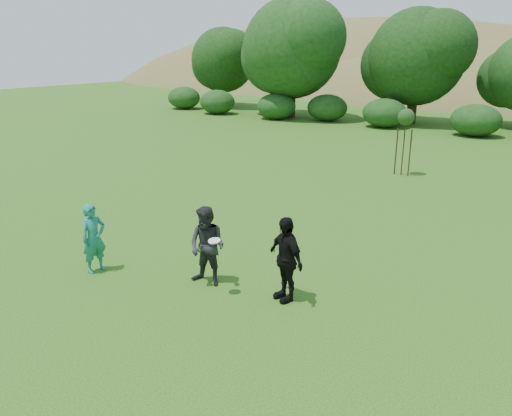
{
  "coord_description": "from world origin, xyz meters",
  "views": [
    {
      "loc": [
        7.25,
        -7.66,
        5.23
      ],
      "look_at": [
        0.0,
        3.0,
        1.1
      ],
      "focal_mm": 35.0,
      "sensor_mm": 36.0,
      "label": 1
    }
  ],
  "objects_px": {
    "player_black": "(286,259)",
    "sapling": "(406,119)",
    "player_grey": "(207,246)",
    "player_teal": "(94,238)"
  },
  "relations": [
    {
      "from": "player_teal",
      "to": "sapling",
      "type": "relative_size",
      "value": 0.6
    },
    {
      "from": "player_teal",
      "to": "sapling",
      "type": "distance_m",
      "value": 14.21
    },
    {
      "from": "player_teal",
      "to": "player_grey",
      "type": "height_order",
      "value": "player_grey"
    },
    {
      "from": "player_grey",
      "to": "player_black",
      "type": "distance_m",
      "value": 1.9
    },
    {
      "from": "player_black",
      "to": "sapling",
      "type": "height_order",
      "value": "sapling"
    },
    {
      "from": "player_teal",
      "to": "player_black",
      "type": "bearing_deg",
      "value": -64.54
    },
    {
      "from": "player_teal",
      "to": "player_black",
      "type": "distance_m",
      "value": 4.78
    },
    {
      "from": "player_grey",
      "to": "sapling",
      "type": "height_order",
      "value": "sapling"
    },
    {
      "from": "player_grey",
      "to": "sapling",
      "type": "distance_m",
      "value": 12.89
    },
    {
      "from": "player_teal",
      "to": "player_black",
      "type": "height_order",
      "value": "player_black"
    }
  ]
}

